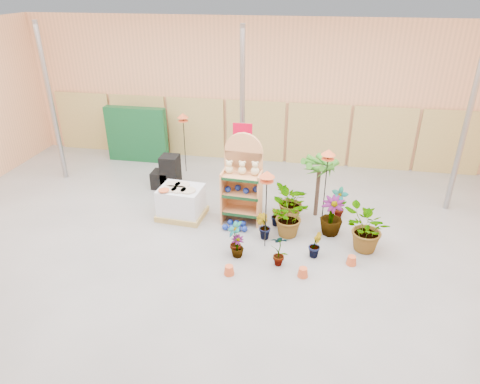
# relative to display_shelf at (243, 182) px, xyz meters

# --- Properties ---
(room) EXTENTS (15.20, 12.10, 4.70)m
(room) POSITION_rel_display_shelf_xyz_m (-0.28, -1.10, 1.19)
(room) COLOR slate
(room) RESTS_ON ground
(display_shelf) EXTENTS (0.97, 0.65, 2.24)m
(display_shelf) POSITION_rel_display_shelf_xyz_m (0.00, 0.00, 0.00)
(display_shelf) COLOR tan
(display_shelf) RESTS_ON ground
(teddy_bears) EXTENTS (0.82, 0.21, 0.34)m
(teddy_bears) POSITION_rel_display_shelf_xyz_m (0.02, -0.11, 0.39)
(teddy_bears) COLOR beige
(teddy_bears) RESTS_ON display_shelf
(gazing_balls_shelf) EXTENTS (0.82, 0.28, 0.16)m
(gazing_balls_shelf) POSITION_rel_display_shelf_xyz_m (0.00, -0.13, -0.14)
(gazing_balls_shelf) COLOR navy
(gazing_balls_shelf) RESTS_ON display_shelf
(gazing_balls_floor) EXTENTS (0.63, 0.39, 0.15)m
(gazing_balls_floor) POSITION_rel_display_shelf_xyz_m (-0.08, -0.53, -0.95)
(gazing_balls_floor) COLOR navy
(gazing_balls_floor) RESTS_ON ground
(pallet_stack) EXTENTS (1.21, 1.04, 0.84)m
(pallet_stack) POSITION_rel_display_shelf_xyz_m (-1.54, -0.18, -0.62)
(pallet_stack) COLOR #A58D4D
(pallet_stack) RESTS_ON ground
(charcoal_planters) EXTENTS (0.80, 0.50, 1.00)m
(charcoal_planters) POSITION_rel_display_shelf_xyz_m (-2.44, 1.34, -0.61)
(charcoal_planters) COLOR black
(charcoal_planters) RESTS_ON ground
(trellis_stock) EXTENTS (2.00, 0.30, 1.80)m
(trellis_stock) POSITION_rel_display_shelf_xyz_m (-4.08, 3.18, -0.12)
(trellis_stock) COLOR #0D4620
(trellis_stock) RESTS_ON ground
(offer_sign) EXTENTS (0.50, 0.08, 2.20)m
(offer_sign) POSITION_rel_display_shelf_xyz_m (-0.18, 0.96, 0.54)
(offer_sign) COLOR gray
(offer_sign) RESTS_ON ground
(bird_table_front) EXTENTS (0.34, 0.34, 1.88)m
(bird_table_front) POSITION_rel_display_shelf_xyz_m (0.72, -1.16, 0.72)
(bird_table_front) COLOR black
(bird_table_front) RESTS_ON ground
(bird_table_right) EXTENTS (0.34, 0.34, 1.93)m
(bird_table_right) POSITION_rel_display_shelf_xyz_m (1.99, 0.20, 0.77)
(bird_table_right) COLOR black
(bird_table_right) RESTS_ON ground
(bird_table_back) EXTENTS (0.34, 0.34, 1.89)m
(bird_table_back) POSITION_rel_display_shelf_xyz_m (-2.27, 2.58, 0.73)
(bird_table_back) COLOR black
(bird_table_back) RESTS_ON ground
(palm) EXTENTS (0.70, 0.70, 1.66)m
(palm) POSITION_rel_display_shelf_xyz_m (1.82, 0.50, 0.39)
(palm) COLOR #412E24
(palm) RESTS_ON ground
(potted_plant_0) EXTENTS (0.44, 0.51, 0.81)m
(potted_plant_0) POSITION_rel_display_shelf_xyz_m (0.11, -1.56, -0.62)
(potted_plant_0) COLOR #30771F
(potted_plant_0) RESTS_ON ground
(potted_plant_1) EXTENTS (0.39, 0.33, 0.62)m
(potted_plant_1) POSITION_rel_display_shelf_xyz_m (0.64, -0.83, -0.72)
(potted_plant_1) COLOR #30771F
(potted_plant_1) RESTS_ON ground
(potted_plant_2) EXTENTS (1.20, 1.15, 1.02)m
(potted_plant_2) POSITION_rel_display_shelf_xyz_m (1.14, -0.58, -0.51)
(potted_plant_2) COLOR #30771F
(potted_plant_2) RESTS_ON ground
(potted_plant_3) EXTENTS (0.60, 0.60, 0.96)m
(potted_plant_3) POSITION_rel_display_shelf_xyz_m (2.18, -0.35, -0.55)
(potted_plant_3) COLOR #30771F
(potted_plant_3) RESTS_ON ground
(potted_plant_4) EXTENTS (0.48, 0.37, 0.81)m
(potted_plant_4) POSITION_rel_display_shelf_xyz_m (2.38, 0.49, -0.62)
(potted_plant_4) COLOR #30771F
(potted_plant_4) RESTS_ON ground
(potted_plant_5) EXTENTS (0.37, 0.38, 0.54)m
(potted_plant_5) POSITION_rel_display_shelf_xyz_m (0.88, -0.22, -0.76)
(potted_plant_5) COLOR #30771F
(potted_plant_5) RESTS_ON ground
(potted_plant_6) EXTENTS (0.84, 0.95, 0.99)m
(potted_plant_6) POSITION_rel_display_shelf_xyz_m (1.20, 0.17, -0.53)
(potted_plant_6) COLOR #30771F
(potted_plant_6) RESTS_ON ground
(potted_plant_7) EXTENTS (0.36, 0.36, 0.51)m
(potted_plant_7) POSITION_rel_display_shelf_xyz_m (0.17, -1.66, -0.77)
(potted_plant_7) COLOR #30771F
(potted_plant_7) RESTS_ON ground
(potted_plant_8) EXTENTS (0.42, 0.30, 0.77)m
(potted_plant_8) POSITION_rel_display_shelf_xyz_m (1.10, -1.80, -0.64)
(potted_plant_8) COLOR #30771F
(potted_plant_8) RESTS_ON ground
(potted_plant_9) EXTENTS (0.34, 0.38, 0.58)m
(potted_plant_9) POSITION_rel_display_shelf_xyz_m (1.84, -1.34, -0.73)
(potted_plant_9) COLOR #30771F
(potted_plant_9) RESTS_ON ground
(potted_plant_10) EXTENTS (1.29, 1.31, 1.10)m
(potted_plant_10) POSITION_rel_display_shelf_xyz_m (2.93, -0.94, -0.48)
(potted_plant_10) COLOR #30771F
(potted_plant_10) RESTS_ON ground
(potted_plant_11) EXTENTS (0.52, 0.52, 0.66)m
(potted_plant_11) POSITION_rel_display_shelf_xyz_m (0.26, 0.43, -0.70)
(potted_plant_11) COLOR #30771F
(potted_plant_11) RESTS_ON ground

